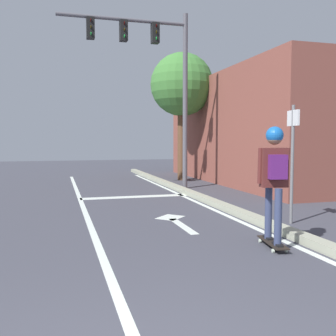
% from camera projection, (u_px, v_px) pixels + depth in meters
% --- Properties ---
extents(lane_line_center, '(0.12, 20.00, 0.01)m').
position_uv_depth(lane_line_center, '(89.00, 223.00, 7.67)').
color(lane_line_center, silver).
rests_on(lane_line_center, ground).
extents(lane_line_curbside, '(0.12, 20.00, 0.01)m').
position_uv_depth(lane_line_curbside, '(225.00, 215.00, 8.47)').
color(lane_line_curbside, silver).
rests_on(lane_line_curbside, ground).
extents(stop_bar, '(3.07, 0.40, 0.01)m').
position_uv_depth(stop_bar, '(135.00, 197.00, 11.16)').
color(stop_bar, silver).
rests_on(stop_bar, ground).
extents(lane_arrow_stem, '(0.16, 1.40, 0.01)m').
position_uv_depth(lane_arrow_stem, '(183.00, 226.00, 7.38)').
color(lane_arrow_stem, silver).
rests_on(lane_arrow_stem, ground).
extents(lane_arrow_head, '(0.71, 0.71, 0.01)m').
position_uv_depth(lane_arrow_head, '(170.00, 217.00, 8.20)').
color(lane_arrow_head, silver).
rests_on(lane_arrow_head, ground).
extents(curb_strip, '(0.24, 24.00, 0.14)m').
position_uv_depth(curb_strip, '(236.00, 211.00, 8.53)').
color(curb_strip, '#9FA18B').
rests_on(curb_strip, ground).
extents(skateboard, '(0.35, 0.86, 0.09)m').
position_uv_depth(skateboard, '(273.00, 243.00, 5.91)').
color(skateboard, black).
rests_on(skateboard, ground).
extents(skater, '(0.48, 0.64, 1.75)m').
position_uv_depth(skater, '(274.00, 168.00, 5.82)').
color(skater, '#363F63').
rests_on(skater, skateboard).
extents(traffic_signal_mast, '(4.18, 0.34, 5.77)m').
position_uv_depth(traffic_signal_mast, '(151.00, 61.00, 12.53)').
color(traffic_signal_mast, '#59585F').
rests_on(traffic_signal_mast, ground).
extents(street_sign_post, '(0.09, 0.44, 2.30)m').
position_uv_depth(street_sign_post, '(293.00, 147.00, 7.50)').
color(street_sign_post, slate).
rests_on(street_sign_post, ground).
extents(roadside_tree, '(2.52, 2.52, 5.12)m').
position_uv_depth(roadside_tree, '(182.00, 86.00, 15.60)').
color(roadside_tree, brown).
rests_on(roadside_tree, ground).
extents(building_block, '(10.09, 10.21, 4.10)m').
position_uv_depth(building_block, '(326.00, 130.00, 16.05)').
color(building_block, brown).
rests_on(building_block, ground).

